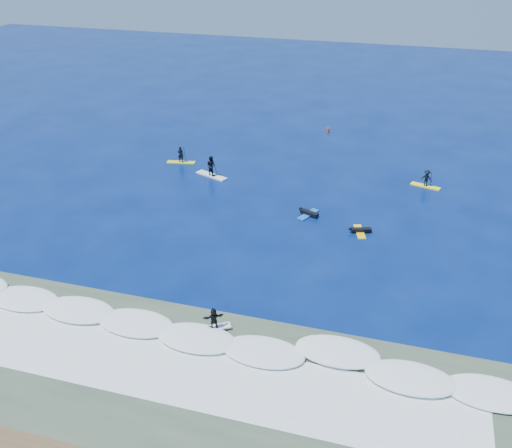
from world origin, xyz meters
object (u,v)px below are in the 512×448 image
(wave_surfer, at_px, (214,320))
(sup_paddler_left, at_px, (181,157))
(prone_paddler_near, at_px, (360,231))
(marker_buoy, at_px, (328,130))
(sup_paddler_center, at_px, (211,167))
(sup_paddler_right, at_px, (426,179))
(prone_paddler_far, at_px, (308,213))

(wave_surfer, bearing_deg, sup_paddler_left, 83.40)
(sup_paddler_left, height_order, prone_paddler_near, sup_paddler_left)
(prone_paddler_near, height_order, marker_buoy, marker_buoy)
(sup_paddler_center, distance_m, wave_surfer, 22.82)
(sup_paddler_right, bearing_deg, prone_paddler_near, -98.75)
(sup_paddler_right, distance_m, prone_paddler_near, 11.19)
(wave_surfer, bearing_deg, prone_paddler_far, 48.02)
(sup_paddler_left, height_order, sup_paddler_right, sup_paddler_left)
(sup_paddler_right, relative_size, wave_surfer, 1.39)
(sup_paddler_left, height_order, sup_paddler_center, sup_paddler_center)
(sup_paddler_right, distance_m, marker_buoy, 16.33)
(sup_paddler_left, relative_size, prone_paddler_near, 1.24)
(sup_paddler_center, distance_m, sup_paddler_right, 19.69)
(sup_paddler_right, xyz_separation_m, wave_surfer, (-11.41, -24.52, 0.09))
(prone_paddler_near, xyz_separation_m, wave_surfer, (-6.77, -14.36, 0.66))
(prone_paddler_near, height_order, prone_paddler_far, prone_paddler_far)
(sup_paddler_center, bearing_deg, prone_paddler_far, -5.06)
(sup_paddler_right, relative_size, prone_paddler_far, 1.15)
(sup_paddler_right, relative_size, marker_buoy, 3.74)
(prone_paddler_far, bearing_deg, prone_paddler_near, -87.96)
(sup_paddler_center, relative_size, prone_paddler_far, 1.42)
(sup_paddler_center, height_order, prone_paddler_near, sup_paddler_center)
(prone_paddler_near, bearing_deg, wave_surfer, 137.50)
(sup_paddler_left, distance_m, prone_paddler_near, 20.95)
(prone_paddler_far, bearing_deg, sup_paddler_center, 86.38)
(sup_paddler_left, xyz_separation_m, sup_paddler_center, (4.02, -2.20, 0.25))
(prone_paddler_far, xyz_separation_m, marker_buoy, (-1.95, 20.50, 0.15))
(wave_surfer, bearing_deg, prone_paddler_near, 31.10)
(sup_paddler_right, height_order, marker_buoy, sup_paddler_right)
(sup_paddler_center, xyz_separation_m, prone_paddler_far, (10.37, -5.28, -0.70))
(sup_paddler_right, height_order, prone_paddler_far, sup_paddler_right)
(sup_paddler_right, bearing_deg, prone_paddler_far, -121.24)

